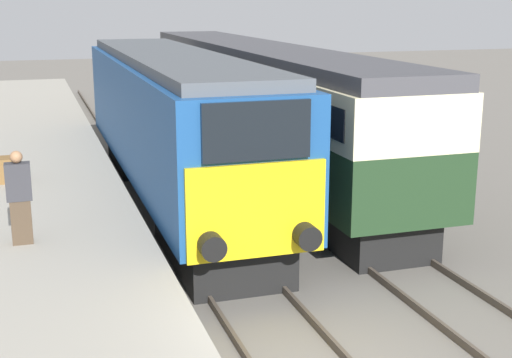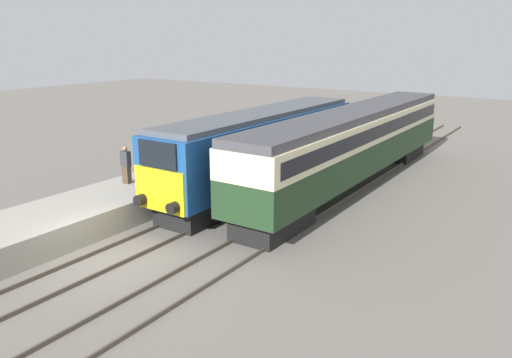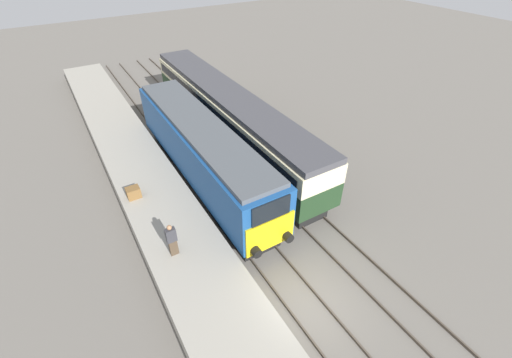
{
  "view_description": "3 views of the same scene",
  "coord_description": "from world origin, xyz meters",
  "px_view_note": "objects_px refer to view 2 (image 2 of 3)",
  "views": [
    {
      "loc": [
        -3.58,
        -8.26,
        5.34
      ],
      "look_at": [
        0.0,
        2.88,
        2.38
      ],
      "focal_mm": 50.0,
      "sensor_mm": 36.0,
      "label": 1
    },
    {
      "loc": [
        13.05,
        -10.14,
        7.34
      ],
      "look_at": [
        1.7,
        6.88,
        1.6
      ],
      "focal_mm": 35.0,
      "sensor_mm": 36.0,
      "label": 2
    },
    {
      "loc": [
        -6.0,
        -5.89,
        12.86
      ],
      "look_at": [
        1.7,
        6.88,
        1.6
      ],
      "focal_mm": 24.0,
      "sensor_mm": 36.0,
      "label": 3
    }
  ],
  "objects_px": {
    "passenger_carriage": "(355,140)",
    "person_on_platform": "(126,165)",
    "luggage_crate": "(189,156)",
    "locomotive": "(263,147)"
  },
  "relations": [
    {
      "from": "passenger_carriage",
      "to": "person_on_platform",
      "type": "distance_m",
      "value": 11.32
    },
    {
      "from": "person_on_platform",
      "to": "luggage_crate",
      "type": "xyz_separation_m",
      "value": [
        -0.47,
        4.82,
        -0.55
      ]
    },
    {
      "from": "person_on_platform",
      "to": "luggage_crate",
      "type": "height_order",
      "value": "person_on_platform"
    },
    {
      "from": "locomotive",
      "to": "person_on_platform",
      "type": "xyz_separation_m",
      "value": [
        -3.86,
        -5.35,
        -0.34
      ]
    },
    {
      "from": "locomotive",
      "to": "person_on_platform",
      "type": "height_order",
      "value": "locomotive"
    },
    {
      "from": "locomotive",
      "to": "luggage_crate",
      "type": "relative_size",
      "value": 21.16
    },
    {
      "from": "passenger_carriage",
      "to": "person_on_platform",
      "type": "relative_size",
      "value": 11.67
    },
    {
      "from": "locomotive",
      "to": "passenger_carriage",
      "type": "bearing_deg",
      "value": 44.33
    },
    {
      "from": "passenger_carriage",
      "to": "luggage_crate",
      "type": "height_order",
      "value": "passenger_carriage"
    },
    {
      "from": "passenger_carriage",
      "to": "person_on_platform",
      "type": "xyz_separation_m",
      "value": [
        -7.26,
        -8.67,
        -0.51
      ]
    }
  ]
}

